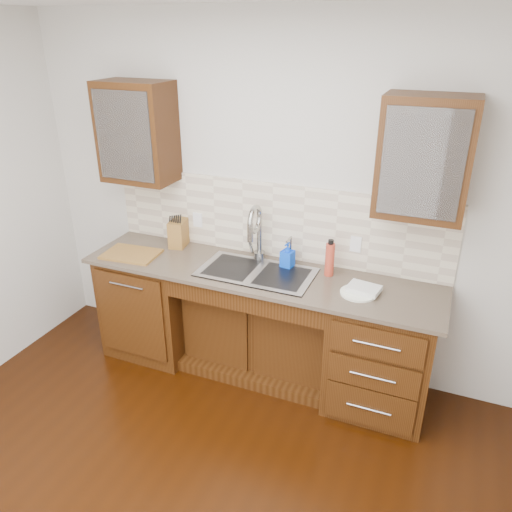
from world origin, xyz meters
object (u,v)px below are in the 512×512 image
at_px(water_bottle, 330,260).
at_px(knife_block, 179,233).
at_px(plate, 358,293).
at_px(cutting_board, 131,254).
at_px(soap_bottle, 288,255).

xyz_separation_m(water_bottle, knife_block, (-1.28, 0.05, -0.01)).
height_order(plate, knife_block, knife_block).
relative_size(water_bottle, knife_block, 1.13).
distance_m(plate, cutting_board, 1.79).
distance_m(soap_bottle, knife_block, 0.96).
height_order(plate, cutting_board, cutting_board).
bearing_deg(plate, water_bottle, 142.24).
bearing_deg(soap_bottle, cutting_board, -158.52).
xyz_separation_m(water_bottle, plate, (0.26, -0.20, -0.12)).
distance_m(water_bottle, knife_block, 1.28).
bearing_deg(soap_bottle, knife_block, -173.83).
height_order(soap_bottle, water_bottle, water_bottle).
height_order(water_bottle, knife_block, water_bottle).
height_order(water_bottle, cutting_board, water_bottle).
bearing_deg(soap_bottle, water_bottle, 7.87).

